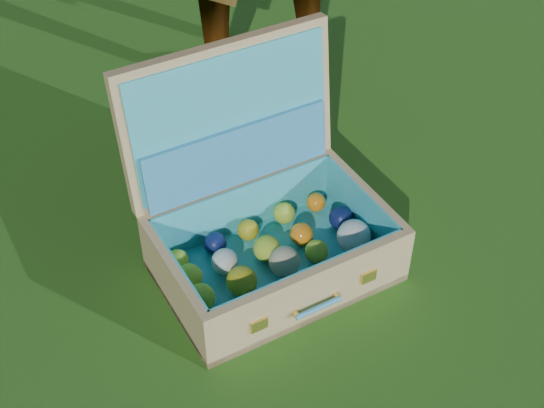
% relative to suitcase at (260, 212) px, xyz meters
% --- Properties ---
extents(ground, '(60.00, 60.00, 0.00)m').
position_rel_suitcase_xyz_m(ground, '(-0.13, 0.01, -0.14)').
color(ground, '#215114').
rests_on(ground, ground).
extents(suitcase, '(0.66, 0.61, 0.51)m').
position_rel_suitcase_xyz_m(suitcase, '(0.00, 0.00, 0.00)').
color(suitcase, tan).
rests_on(suitcase, ground).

